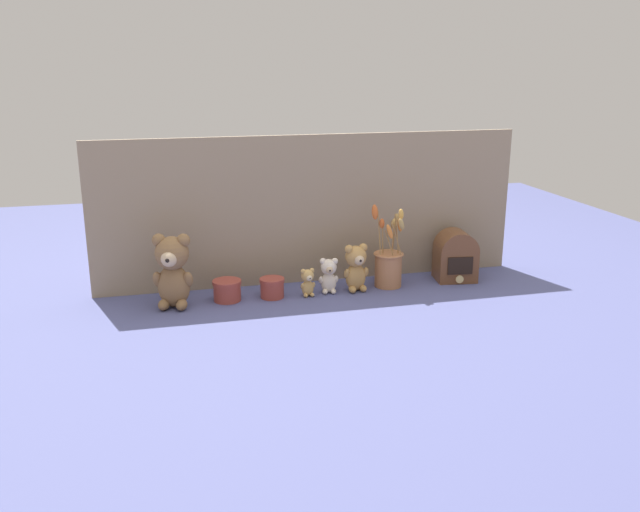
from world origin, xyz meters
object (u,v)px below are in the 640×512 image
teddy_bear_large (173,269)px  flower_vase (388,263)px  teddy_bear_tiny (308,282)px  decorative_tin_tall (272,288)px  teddy_bear_small (329,275)px  vintage_radio (456,256)px  teddy_bear_medium (356,267)px  decorative_tin_short (227,290)px

teddy_bear_large → flower_vase: bearing=2.3°
flower_vase → teddy_bear_large: bearing=-177.7°
teddy_bear_tiny → flower_vase: bearing=6.3°
decorative_tin_tall → teddy_bear_large: bearing=-177.4°
teddy_bear_small → teddy_bear_tiny: 0.09m
teddy_bear_large → vintage_radio: 1.12m
decorative_tin_tall → flower_vase: bearing=2.2°
teddy_bear_medium → decorative_tin_tall: bearing=179.5°
teddy_bear_large → vintage_radio: (1.12, 0.05, -0.04)m
teddy_bear_medium → decorative_tin_tall: teddy_bear_medium is taller
teddy_bear_medium → decorative_tin_short: size_ratio=1.74×
teddy_bear_small → flower_vase: (0.25, 0.02, 0.02)m
teddy_bear_large → teddy_bear_small: 0.59m
decorative_tin_short → teddy_bear_medium: bearing=-1.0°
flower_vase → teddy_bear_medium: bearing=-171.7°
teddy_bear_medium → decorative_tin_short: teddy_bear_medium is taller
teddy_bear_large → teddy_bear_medium: bearing=1.1°
teddy_bear_large → teddy_bear_small: bearing=1.5°
vintage_radio → teddy_bear_medium: bearing=-175.6°
vintage_radio → decorative_tin_tall: vintage_radio is taller
teddy_bear_small → decorative_tin_short: 0.39m
teddy_bear_small → flower_vase: bearing=4.4°
teddy_bear_small → vintage_radio: vintage_radio is taller
vintage_radio → decorative_tin_tall: size_ratio=2.19×
teddy_bear_large → flower_vase: (0.83, 0.03, -0.05)m
teddy_bear_medium → flower_vase: size_ratio=0.56×
vintage_radio → flower_vase: bearing=-177.5°
teddy_bear_medium → teddy_bear_small: teddy_bear_medium is taller
teddy_bear_medium → decorative_tin_short: (-0.50, 0.01, -0.06)m
teddy_bear_large → decorative_tin_short: 0.22m
vintage_radio → teddy_bear_tiny: bearing=-175.5°
teddy_bear_medium → teddy_bear_tiny: (-0.20, -0.02, -0.04)m
teddy_bear_medium → flower_vase: flower_vase is taller
decorative_tin_short → decorative_tin_tall: bearing=-2.0°
vintage_radio → decorative_tin_short: size_ratio=1.91×
teddy_bear_tiny → teddy_bear_medium: bearing=4.8°
teddy_bear_large → teddy_bear_small: (0.58, 0.02, -0.07)m
teddy_bear_tiny → vintage_radio: (0.63, 0.05, 0.04)m
teddy_bear_tiny → teddy_bear_large: bearing=179.7°
teddy_bear_tiny → decorative_tin_tall: (-0.13, 0.02, -0.02)m
flower_vase → decorative_tin_tall: size_ratio=3.56×
teddy_bear_medium → teddy_bear_small: bearing=179.2°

